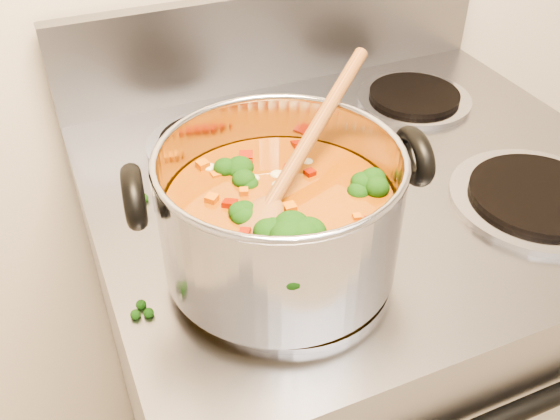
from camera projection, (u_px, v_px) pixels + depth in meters
The scene contains 4 objects.
electric_range at pixel (343, 371), 1.16m from camera, with size 0.75×0.68×1.08m.
stockpot at pixel (281, 215), 0.67m from camera, with size 0.32×0.26×0.16m.
wooden_spoon at pixel (288, 174), 0.66m from camera, with size 0.24×0.20×0.11m.
cooktop_crumbs at pixel (317, 245), 0.75m from camera, with size 0.39×0.20×0.01m.
Camera 1 is at (-0.45, 0.55, 1.42)m, focal length 40.00 mm.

